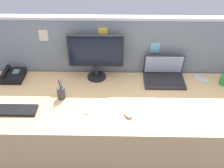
{
  "coord_description": "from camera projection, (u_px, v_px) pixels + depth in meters",
  "views": [
    {
      "loc": [
        0.03,
        -1.73,
        2.13
      ],
      "look_at": [
        0.0,
        0.05,
        0.83
      ],
      "focal_mm": 43.8,
      "sensor_mm": 36.0,
      "label": 1
    }
  ],
  "objects": [
    {
      "name": "desk_phone",
      "position": [
        13.0,
        75.0,
        2.46
      ],
      "size": [
        0.19,
        0.2,
        0.09
      ],
      "color": "black",
      "rests_on": "desk"
    },
    {
      "name": "laptop",
      "position": [
        164.0,
        74.0,
        2.44
      ],
      "size": [
        0.36,
        0.26,
        0.22
      ],
      "color": "#232328",
      "rests_on": "desk"
    },
    {
      "name": "cubicle_divider",
      "position": [
        113.0,
        77.0,
        2.64
      ],
      "size": [
        2.46,
        0.08,
        1.24
      ],
      "color": "slate",
      "rests_on": "ground_plane"
    },
    {
      "name": "pen_cup",
      "position": [
        61.0,
        93.0,
        2.22
      ],
      "size": [
        0.07,
        0.07,
        0.19
      ],
      "color": "#333338",
      "rests_on": "desk"
    },
    {
      "name": "computer_mouse_right_hand",
      "position": [
        129.0,
        113.0,
        2.07
      ],
      "size": [
        0.08,
        0.11,
        0.03
      ],
      "primitive_type": "ellipsoid",
      "rotation": [
        0.0,
        0.0,
        0.17
      ],
      "color": "silver",
      "rests_on": "desk"
    },
    {
      "name": "keyboard_main",
      "position": [
        11.0,
        110.0,
        2.11
      ],
      "size": [
        0.4,
        0.12,
        0.02
      ],
      "primitive_type": "cube",
      "rotation": [
        0.0,
        0.0,
        -0.0
      ],
      "color": "black",
      "rests_on": "desk"
    },
    {
      "name": "desktop_monitor",
      "position": [
        96.0,
        54.0,
        2.35
      ],
      "size": [
        0.48,
        0.17,
        0.42
      ],
      "color": "black",
      "rests_on": "desk"
    },
    {
      "name": "cell_phone_white_slab",
      "position": [
        91.0,
        108.0,
        2.14
      ],
      "size": [
        0.12,
        0.16,
        0.01
      ],
      "primitive_type": "cube",
      "rotation": [
        0.0,
        0.0,
        -0.44
      ],
      "color": "silver",
      "rests_on": "desk"
    },
    {
      "name": "cell_phone_silver_slab",
      "position": [
        201.0,
        79.0,
        2.46
      ],
      "size": [
        0.14,
        0.15,
        0.01
      ],
      "primitive_type": "cube",
      "rotation": [
        0.0,
        0.0,
        0.65
      ],
      "color": "#B7BAC1",
      "rests_on": "desk"
    },
    {
      "name": "desk",
      "position": [
        112.0,
        130.0,
        2.44
      ],
      "size": [
        2.18,
        0.81,
        0.71
      ],
      "primitive_type": "cube",
      "color": "tan",
      "rests_on": "ground_plane"
    },
    {
      "name": "ground_plane",
      "position": [
        112.0,
        156.0,
        2.65
      ],
      "size": [
        10.0,
        10.0,
        0.0
      ],
      "primitive_type": "plane",
      "color": "#424751"
    }
  ]
}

